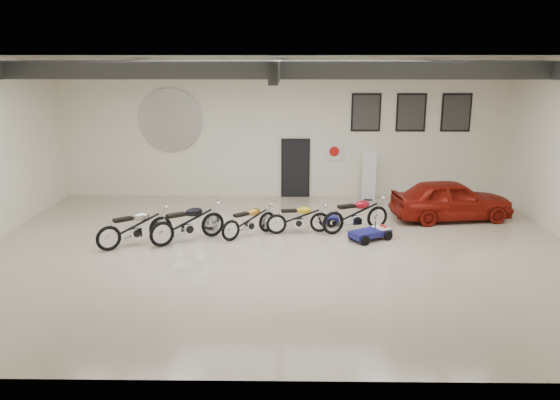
{
  "coord_description": "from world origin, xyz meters",
  "views": [
    {
      "loc": [
        0.21,
        -13.65,
        4.95
      ],
      "look_at": [
        0.0,
        1.2,
        1.1
      ],
      "focal_mm": 35.0,
      "sensor_mm": 36.0,
      "label": 1
    }
  ],
  "objects_px": {
    "motorcycle_gold": "(249,220)",
    "motorcycle_yellow": "(298,217)",
    "go_kart": "(374,230)",
    "motorcycle_red": "(356,213)",
    "vintage_car": "(451,200)",
    "banner_stand": "(369,176)",
    "motorcycle_silver": "(135,226)",
    "motorcycle_black": "(188,222)"
  },
  "relations": [
    {
      "from": "motorcycle_yellow",
      "to": "go_kart",
      "type": "distance_m",
      "value": 2.2
    },
    {
      "from": "banner_stand",
      "to": "motorcycle_gold",
      "type": "bearing_deg",
      "value": -125.55
    },
    {
      "from": "motorcycle_silver",
      "to": "go_kart",
      "type": "relative_size",
      "value": 1.43
    },
    {
      "from": "motorcycle_gold",
      "to": "motorcycle_yellow",
      "type": "relative_size",
      "value": 1.01
    },
    {
      "from": "banner_stand",
      "to": "motorcycle_red",
      "type": "height_order",
      "value": "banner_stand"
    },
    {
      "from": "banner_stand",
      "to": "vintage_car",
      "type": "distance_m",
      "value": 3.32
    },
    {
      "from": "motorcycle_silver",
      "to": "motorcycle_red",
      "type": "xyz_separation_m",
      "value": [
        6.16,
        1.33,
        0.0
      ]
    },
    {
      "from": "vintage_car",
      "to": "go_kart",
      "type": "bearing_deg",
      "value": 118.11
    },
    {
      "from": "motorcycle_black",
      "to": "motorcycle_yellow",
      "type": "distance_m",
      "value": 3.19
    },
    {
      "from": "motorcycle_yellow",
      "to": "go_kart",
      "type": "height_order",
      "value": "motorcycle_yellow"
    },
    {
      "from": "motorcycle_silver",
      "to": "go_kart",
      "type": "xyz_separation_m",
      "value": [
        6.59,
        0.61,
        -0.28
      ]
    },
    {
      "from": "motorcycle_silver",
      "to": "go_kart",
      "type": "height_order",
      "value": "motorcycle_silver"
    },
    {
      "from": "motorcycle_black",
      "to": "go_kart",
      "type": "distance_m",
      "value": 5.22
    },
    {
      "from": "banner_stand",
      "to": "vintage_car",
      "type": "relative_size",
      "value": 0.48
    },
    {
      "from": "motorcycle_yellow",
      "to": "motorcycle_gold",
      "type": "bearing_deg",
      "value": -176.71
    },
    {
      "from": "motorcycle_black",
      "to": "vintage_car",
      "type": "xyz_separation_m",
      "value": [
        7.95,
        2.3,
        0.07
      ]
    },
    {
      "from": "motorcycle_yellow",
      "to": "motorcycle_red",
      "type": "height_order",
      "value": "motorcycle_red"
    },
    {
      "from": "motorcycle_gold",
      "to": "motorcycle_red",
      "type": "bearing_deg",
      "value": -31.63
    },
    {
      "from": "vintage_car",
      "to": "motorcycle_yellow",
      "type": "bearing_deg",
      "value": 98.7
    },
    {
      "from": "go_kart",
      "to": "motorcycle_red",
      "type": "bearing_deg",
      "value": 88.37
    },
    {
      "from": "banner_stand",
      "to": "motorcycle_yellow",
      "type": "distance_m",
      "value": 4.71
    },
    {
      "from": "motorcycle_gold",
      "to": "go_kart",
      "type": "height_order",
      "value": "motorcycle_gold"
    },
    {
      "from": "motorcycle_yellow",
      "to": "vintage_car",
      "type": "height_order",
      "value": "vintage_car"
    },
    {
      "from": "vintage_car",
      "to": "motorcycle_silver",
      "type": "bearing_deg",
      "value": 97.46
    },
    {
      "from": "banner_stand",
      "to": "go_kart",
      "type": "distance_m",
      "value": 4.51
    },
    {
      "from": "motorcycle_gold",
      "to": "motorcycle_yellow",
      "type": "distance_m",
      "value": 1.44
    },
    {
      "from": "motorcycle_red",
      "to": "vintage_car",
      "type": "distance_m",
      "value": 3.43
    },
    {
      "from": "motorcycle_red",
      "to": "banner_stand",
      "type": "bearing_deg",
      "value": 52.82
    },
    {
      "from": "motorcycle_yellow",
      "to": "motorcycle_red",
      "type": "xyz_separation_m",
      "value": [
        1.69,
        0.18,
        0.08
      ]
    },
    {
      "from": "banner_stand",
      "to": "motorcycle_yellow",
      "type": "relative_size",
      "value": 0.98
    },
    {
      "from": "motorcycle_gold",
      "to": "motorcycle_yellow",
      "type": "height_order",
      "value": "motorcycle_gold"
    },
    {
      "from": "motorcycle_silver",
      "to": "vintage_car",
      "type": "relative_size",
      "value": 0.56
    },
    {
      "from": "motorcycle_gold",
      "to": "motorcycle_yellow",
      "type": "xyz_separation_m",
      "value": [
        1.41,
        0.31,
        -0.01
      ]
    },
    {
      "from": "motorcycle_black",
      "to": "motorcycle_gold",
      "type": "relative_size",
      "value": 1.18
    },
    {
      "from": "motorcycle_silver",
      "to": "motorcycle_yellow",
      "type": "distance_m",
      "value": 4.61
    },
    {
      "from": "vintage_car",
      "to": "motorcycle_gold",
      "type": "bearing_deg",
      "value": 97.69
    },
    {
      "from": "motorcycle_gold",
      "to": "motorcycle_silver",
      "type": "bearing_deg",
      "value": 154.65
    },
    {
      "from": "motorcycle_gold",
      "to": "go_kart",
      "type": "xyz_separation_m",
      "value": [
        3.53,
        -0.22,
        -0.22
      ]
    },
    {
      "from": "motorcycle_gold",
      "to": "vintage_car",
      "type": "bearing_deg",
      "value": -24.65
    },
    {
      "from": "motorcycle_silver",
      "to": "motorcycle_gold",
      "type": "distance_m",
      "value": 3.17
    },
    {
      "from": "motorcycle_silver",
      "to": "motorcycle_gold",
      "type": "relative_size",
      "value": 1.14
    },
    {
      "from": "go_kart",
      "to": "motorcycle_black",
      "type": "bearing_deg",
      "value": 150.51
    }
  ]
}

